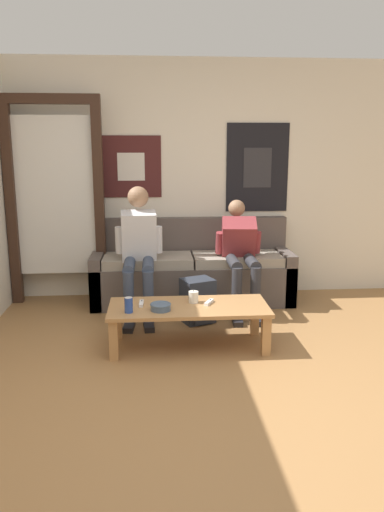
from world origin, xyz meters
TOP-DOWN VIEW (x-y plane):
  - ground_plane at (0.00, 0.00)m, footprint 18.00×18.00m
  - wall_back at (0.00, 2.63)m, footprint 10.00×0.07m
  - door_frame at (-1.37, 2.41)m, footprint 1.00×0.10m
  - couch at (0.05, 2.30)m, footprint 2.11×0.65m
  - coffee_table at (-0.08, 1.05)m, footprint 1.32×0.56m
  - person_seated_adult at (-0.50, 1.93)m, footprint 0.47×0.85m
  - person_seated_teen at (0.51, 1.98)m, footprint 0.47×0.91m
  - backpack at (0.05, 1.63)m, footprint 0.35×0.34m
  - ceramic_bowl at (-0.31, 0.95)m, footprint 0.17×0.17m
  - pillar_candle at (-0.03, 1.13)m, footprint 0.08×0.08m
  - drink_can_blue at (-0.56, 0.92)m, footprint 0.07×0.07m
  - game_controller_near_left at (-0.47, 1.10)m, footprint 0.04×0.15m
  - game_controller_near_right at (0.10, 1.09)m, footprint 0.10×0.14m

SIDE VIEW (x-z plane):
  - ground_plane at x=0.00m, z-range 0.00..0.00m
  - backpack at x=0.05m, z-range -0.01..0.41m
  - coffee_table at x=-0.08m, z-range 0.12..0.48m
  - couch at x=0.05m, z-range -0.13..0.74m
  - game_controller_near_left at x=-0.47m, z-range 0.35..0.38m
  - game_controller_near_right at x=0.10m, z-range 0.35..0.38m
  - ceramic_bowl at x=-0.31m, z-range 0.36..0.42m
  - pillar_candle at x=-0.03m, z-range 0.35..0.46m
  - drink_can_blue at x=-0.56m, z-range 0.36..0.48m
  - person_seated_teen at x=0.51m, z-range 0.06..1.16m
  - person_seated_adult at x=-0.50m, z-range 0.06..1.31m
  - door_frame at x=-1.37m, z-range 0.12..2.27m
  - wall_back at x=0.00m, z-range 0.00..2.55m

